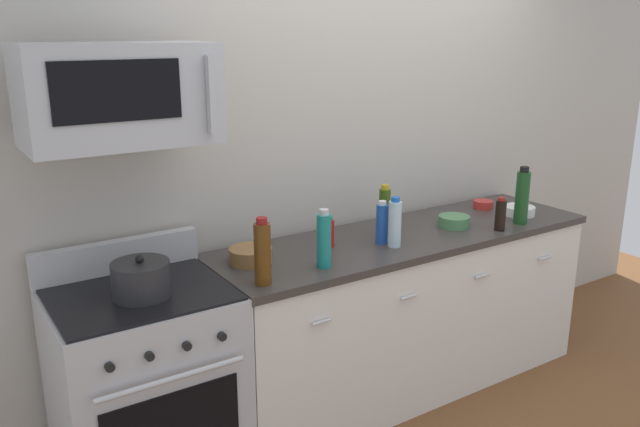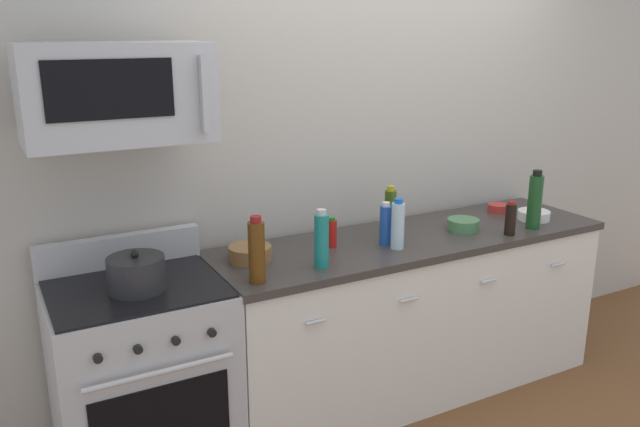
% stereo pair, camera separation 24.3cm
% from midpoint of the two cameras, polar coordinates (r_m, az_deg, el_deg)
% --- Properties ---
extents(ground_plane, '(6.40, 6.40, 0.00)m').
position_cam_midpoint_polar(ground_plane, '(3.94, 5.40, -14.65)').
color(ground_plane, brown).
extents(back_wall, '(5.33, 0.10, 2.70)m').
position_cam_midpoint_polar(back_wall, '(3.77, 2.05, 6.04)').
color(back_wall, '#B7B2A8').
rests_on(back_wall, ground_plane).
extents(counter_unit, '(2.24, 0.66, 0.92)m').
position_cam_midpoint_polar(counter_unit, '(3.72, 5.59, -8.55)').
color(counter_unit, silver).
rests_on(counter_unit, ground_plane).
extents(range_oven, '(0.76, 0.69, 1.07)m').
position_cam_midpoint_polar(range_oven, '(3.11, -17.30, -14.32)').
color(range_oven, '#B7BABF').
rests_on(range_oven, ground_plane).
extents(microwave, '(0.74, 0.44, 0.40)m').
position_cam_midpoint_polar(microwave, '(2.76, -19.78, 9.83)').
color(microwave, '#B7BABF').
extents(bottle_wine_amber, '(0.07, 0.07, 0.30)m').
position_cam_midpoint_polar(bottle_wine_amber, '(2.83, -7.55, -3.49)').
color(bottle_wine_amber, '#59330F').
rests_on(bottle_wine_amber, countertop_slab).
extents(bottle_wine_green, '(0.08, 0.08, 0.33)m').
position_cam_midpoint_polar(bottle_wine_green, '(3.82, 15.65, 1.42)').
color(bottle_wine_green, '#19471E').
rests_on(bottle_wine_green, countertop_slab).
extents(bottle_water_clear, '(0.07, 0.07, 0.26)m').
position_cam_midpoint_polar(bottle_water_clear, '(3.31, 4.52, -0.88)').
color(bottle_water_clear, silver).
rests_on(bottle_water_clear, countertop_slab).
extents(bottle_soy_sauce_dark, '(0.06, 0.06, 0.19)m').
position_cam_midpoint_polar(bottle_soy_sauce_dark, '(3.68, 13.80, -0.13)').
color(bottle_soy_sauce_dark, black).
rests_on(bottle_soy_sauce_dark, countertop_slab).
extents(bottle_sparkling_teal, '(0.07, 0.07, 0.28)m').
position_cam_midpoint_polar(bottle_sparkling_teal, '(3.01, -1.97, -2.38)').
color(bottle_sparkling_teal, '#197F7A').
rests_on(bottle_sparkling_teal, countertop_slab).
extents(bottle_olive_oil, '(0.06, 0.06, 0.28)m').
position_cam_midpoint_polar(bottle_olive_oil, '(3.49, 3.72, 0.18)').
color(bottle_olive_oil, '#385114').
rests_on(bottle_olive_oil, countertop_slab).
extents(bottle_hot_sauce_red, '(0.05, 0.05, 0.16)m').
position_cam_midpoint_polar(bottle_hot_sauce_red, '(3.31, -1.24, -1.73)').
color(bottle_hot_sauce_red, '#B21914').
rests_on(bottle_hot_sauce_red, countertop_slab).
extents(bottle_soda_blue, '(0.06, 0.06, 0.23)m').
position_cam_midpoint_polar(bottle_soda_blue, '(3.36, 3.42, -0.88)').
color(bottle_soda_blue, '#1E4CA5').
rests_on(bottle_soda_blue, countertop_slab).
extents(bowl_red_small, '(0.12, 0.12, 0.05)m').
position_cam_midpoint_polar(bowl_red_small, '(4.13, 12.55, 0.80)').
color(bowl_red_small, '#B72D28').
rests_on(bowl_red_small, countertop_slab).
extents(bowl_green_glaze, '(0.18, 0.18, 0.06)m').
position_cam_midpoint_polar(bowl_green_glaze, '(3.70, 9.89, -0.67)').
color(bowl_green_glaze, '#477A4C').
rests_on(bowl_green_glaze, countertop_slab).
extents(bowl_white_ceramic, '(0.18, 0.18, 0.05)m').
position_cam_midpoint_polar(bowl_white_ceramic, '(4.03, 15.50, 0.26)').
color(bowl_white_ceramic, white).
rests_on(bowl_white_ceramic, countertop_slab).
extents(bowl_wooden_salad, '(0.21, 0.21, 0.07)m').
position_cam_midpoint_polar(bowl_wooden_salad, '(3.13, -8.36, -3.65)').
color(bowl_wooden_salad, brown).
rests_on(bowl_wooden_salad, countertop_slab).
extents(stockpot, '(0.24, 0.24, 0.18)m').
position_cam_midpoint_polar(stockpot, '(2.84, -17.87, -5.56)').
color(stockpot, '#262628').
rests_on(stockpot, range_oven).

